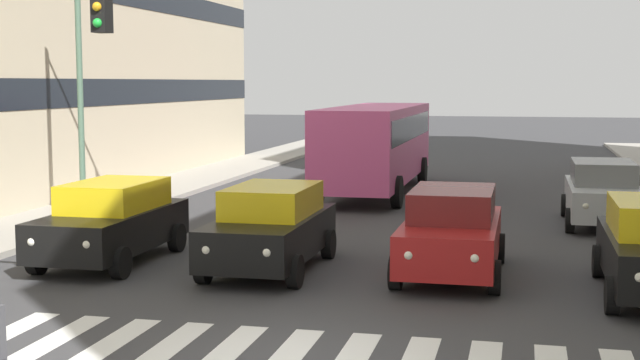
{
  "coord_description": "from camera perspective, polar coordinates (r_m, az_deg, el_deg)",
  "views": [
    {
      "loc": [
        -3.17,
        11.69,
        3.83
      ],
      "look_at": [
        0.67,
        -4.94,
        1.95
      ],
      "focal_mm": 50.04,
      "sensor_mm": 36.0,
      "label": 1
    }
  ],
  "objects": [
    {
      "name": "street_lamp_right",
      "position": [
        24.48,
        -14.01,
        8.39
      ],
      "size": [
        3.43,
        0.28,
        7.58
      ],
      "color": "#4C6B56",
      "rests_on": "sidewalk_right"
    },
    {
      "name": "car_1",
      "position": [
        17.89,
        8.43,
        -3.26
      ],
      "size": [
        2.02,
        4.44,
        1.72
      ],
      "color": "maroon",
      "rests_on": "ground_plane"
    },
    {
      "name": "car_3",
      "position": [
        19.5,
        -13.17,
        -2.57
      ],
      "size": [
        2.02,
        4.44,
        1.72
      ],
      "color": "black",
      "rests_on": "ground_plane"
    },
    {
      "name": "ground_plane",
      "position": [
        12.7,
        -2.12,
        -11.27
      ],
      "size": [
        180.0,
        180.0,
        0.0
      ],
      "primitive_type": "plane",
      "color": "#38383A"
    },
    {
      "name": "crosswalk_markings",
      "position": [
        12.7,
        -2.12,
        -11.25
      ],
      "size": [
        9.45,
        2.8,
        0.01
      ],
      "color": "silver",
      "rests_on": "ground_plane"
    },
    {
      "name": "car_2",
      "position": [
        18.23,
        -3.17,
        -3.02
      ],
      "size": [
        2.02,
        4.44,
        1.72
      ],
      "color": "black",
      "rests_on": "ground_plane"
    },
    {
      "name": "car_row2_0",
      "position": [
        25.07,
        17.63,
        -0.76
      ],
      "size": [
        2.02,
        4.44,
        1.72
      ],
      "color": "#B2B7BC",
      "rests_on": "ground_plane"
    },
    {
      "name": "bus_behind_traffic",
      "position": [
        30.92,
        3.63,
        2.62
      ],
      "size": [
        2.78,
        10.5,
        3.0
      ],
      "color": "#DB5193",
      "rests_on": "ground_plane"
    }
  ]
}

